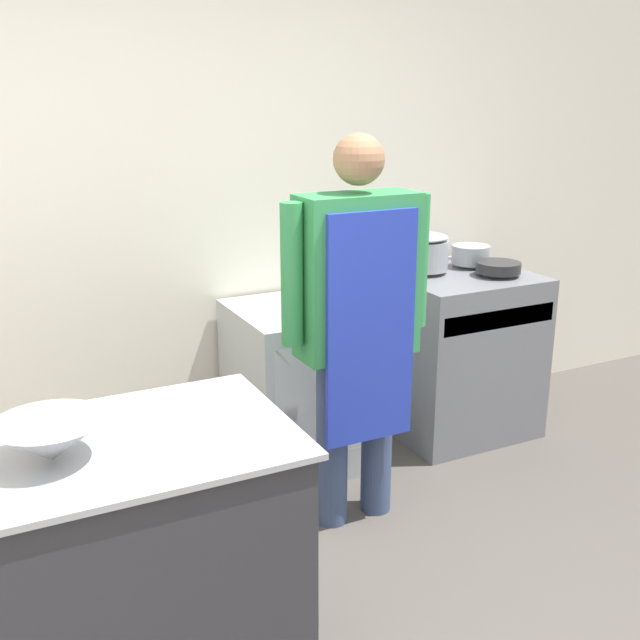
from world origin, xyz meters
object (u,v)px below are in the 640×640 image
saute_pan (498,267)px  stock_pot (423,251)px  stove (457,352)px  person_cook (358,310)px  fridge_unit (297,386)px  sauce_pot (471,255)px  mixing_bowl (50,441)px

saute_pan → stock_pot: bearing=143.2°
stove → person_cook: 1.25m
fridge_unit → sauce_pot: sauce_pot is taller
stove → fridge_unit: (-0.98, 0.04, -0.04)m
person_cook → fridge_unit: bearing=90.3°
person_cook → stock_pot: (0.80, 0.70, 0.05)m
stove → person_cook: (-0.98, -0.58, 0.53)m
stove → saute_pan: bearing=-38.2°
mixing_bowl → saute_pan: mixing_bowl is taller
sauce_pot → saute_pan: bearing=-90.0°
saute_pan → stove: bearing=141.8°
stove → fridge_unit: size_ratio=1.12×
stove → sauce_pot: (0.15, 0.12, 0.53)m
stock_pot → saute_pan: 0.41m
mixing_bowl → stock_pot: 2.51m
person_cook → mixing_bowl: person_cook is taller
mixing_bowl → sauce_pot: sauce_pot is taller
saute_pan → mixing_bowl: bearing=-156.2°
stove → mixing_bowl: size_ratio=3.00×
mixing_bowl → stock_pot: size_ratio=1.14×
fridge_unit → person_cook: 0.84m
stock_pot → mixing_bowl: bearing=-148.1°
person_cook → sauce_pot: size_ratio=7.96×
fridge_unit → stock_pot: stock_pot is taller
fridge_unit → mixing_bowl: bearing=-136.7°
stove → stock_pot: size_ratio=3.41×
stove → person_cook: bearing=-149.4°
stove → fridge_unit: bearing=177.5°
stock_pot → sauce_pot: 0.33m
mixing_bowl → stock_pot: stock_pot is taller
stove → saute_pan: saute_pan is taller
fridge_unit → sauce_pot: (1.13, 0.08, 0.57)m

